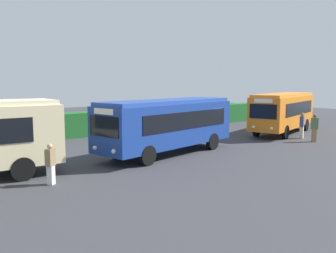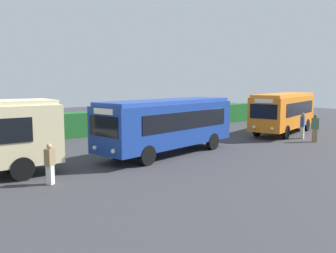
# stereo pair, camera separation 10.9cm
# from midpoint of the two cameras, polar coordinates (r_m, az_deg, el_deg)

# --- Properties ---
(ground_plane) EXTENTS (77.97, 77.97, 0.00)m
(ground_plane) POSITION_cam_midpoint_polar(r_m,az_deg,el_deg) (22.97, 4.51, -3.30)
(ground_plane) COLOR #38383D
(bus_blue) EXTENTS (9.45, 4.12, 3.09)m
(bus_blue) POSITION_cam_midpoint_polar(r_m,az_deg,el_deg) (20.67, 0.06, 0.57)
(bus_blue) COLOR navy
(bus_blue) RESTS_ON ground_plane
(bus_orange) EXTENTS (9.11, 4.76, 3.16)m
(bus_orange) POSITION_cam_midpoint_polar(r_m,az_deg,el_deg) (30.38, 17.63, 2.36)
(bus_orange) COLOR orange
(bus_orange) RESTS_ON ground_plane
(person_left) EXTENTS (0.56, 0.47, 1.77)m
(person_left) POSITION_cam_midpoint_polar(r_m,az_deg,el_deg) (19.20, -24.16, -3.13)
(person_left) COLOR #334C8C
(person_left) RESTS_ON ground_plane
(person_center) EXTENTS (0.47, 0.44, 1.66)m
(person_center) POSITION_cam_midpoint_polar(r_m,az_deg,el_deg) (15.40, -17.69, -5.42)
(person_center) COLOR silver
(person_center) RESTS_ON ground_plane
(person_right) EXTENTS (0.49, 0.51, 1.90)m
(person_right) POSITION_cam_midpoint_polar(r_m,az_deg,el_deg) (26.90, 21.97, -0.12)
(person_right) COLOR olive
(person_right) RESTS_ON ground_plane
(person_far) EXTENTS (0.49, 0.39, 1.86)m
(person_far) POSITION_cam_midpoint_polar(r_m,az_deg,el_deg) (28.20, 20.26, 0.23)
(person_far) COLOR silver
(person_far) RESTS_ON ground_plane
(hedge_row) EXTENTS (50.99, 1.62, 1.80)m
(hedge_row) POSITION_cam_midpoint_polar(r_m,az_deg,el_deg) (29.99, -7.21, 0.82)
(hedge_row) COLOR #1F6027
(hedge_row) RESTS_ON ground_plane
(traffic_cone) EXTENTS (0.36, 0.36, 0.60)m
(traffic_cone) POSITION_cam_midpoint_polar(r_m,az_deg,el_deg) (27.77, 4.64, -0.89)
(traffic_cone) COLOR orange
(traffic_cone) RESTS_ON ground_plane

